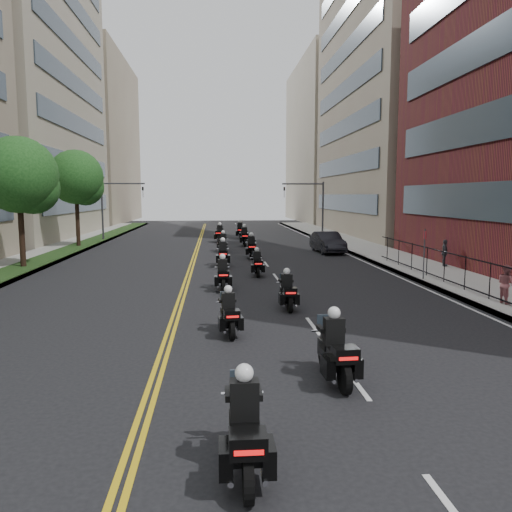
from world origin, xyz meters
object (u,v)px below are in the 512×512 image
at_px(motorcycle_6, 223,255).
at_px(motorcycle_1, 335,353).
at_px(motorcycle_2, 229,315).
at_px(motorcycle_8, 223,243).
at_px(pedestrian_c, 445,253).
at_px(pedestrian_b, 506,284).
at_px(motorcycle_9, 244,237).
at_px(motorcycle_3, 287,293).
at_px(motorcycle_5, 257,265).
at_px(parked_sedan, 328,242).
at_px(motorcycle_7, 251,248).
at_px(motorcycle_4, 223,276).
at_px(motorcycle_11, 240,231).
at_px(motorcycle_10, 220,234).
at_px(motorcycle_0, 245,432).

bearing_deg(motorcycle_6, motorcycle_1, -83.01).
xyz_separation_m(motorcycle_2, motorcycle_8, (0.22, 23.04, 0.04)).
bearing_deg(pedestrian_c, pedestrian_b, -169.10).
distance_m(motorcycle_2, motorcycle_9, 27.35).
xyz_separation_m(motorcycle_3, pedestrian_c, (10.79, 9.64, 0.32)).
distance_m(motorcycle_5, motorcycle_6, 4.09).
distance_m(motorcycle_3, pedestrian_c, 14.47).
bearing_deg(motorcycle_6, motorcycle_9, 80.79).
bearing_deg(parked_sedan, motorcycle_5, -124.10).
distance_m(parked_sedan, pedestrian_b, 19.02).
bearing_deg(pedestrian_c, motorcycle_8, 75.85).
height_order(motorcycle_7, pedestrian_c, motorcycle_7).
relative_size(motorcycle_5, pedestrian_b, 1.39).
bearing_deg(pedestrian_b, parked_sedan, 3.29).
xyz_separation_m(motorcycle_6, motorcycle_9, (2.05, 12.35, 0.04)).
bearing_deg(motorcycle_7, motorcycle_6, -116.47).
relative_size(motorcycle_2, parked_sedan, 0.44).
bearing_deg(motorcycle_4, motorcycle_8, 87.78).
bearing_deg(motorcycle_2, motorcycle_3, 49.13).
bearing_deg(motorcycle_2, motorcycle_9, 79.40).
bearing_deg(motorcycle_5, motorcycle_7, 88.18).
bearing_deg(motorcycle_9, motorcycle_11, 90.19).
xyz_separation_m(motorcycle_1, motorcycle_10, (-2.29, 34.99, 0.03)).
xyz_separation_m(motorcycle_7, pedestrian_b, (8.71, -15.82, 0.20)).
distance_m(motorcycle_0, motorcycle_10, 38.68).
height_order(motorcycle_0, motorcycle_7, motorcycle_7).
xyz_separation_m(motorcycle_4, pedestrian_b, (10.87, -4.45, 0.25)).
relative_size(motorcycle_9, motorcycle_10, 1.02).
bearing_deg(motorcycle_9, parked_sedan, -42.60).
distance_m(motorcycle_7, pedestrian_b, 18.06).
height_order(motorcycle_6, pedestrian_b, motorcycle_6).
bearing_deg(motorcycle_11, motorcycle_1, -88.34).
bearing_deg(motorcycle_8, motorcycle_1, -78.19).
xyz_separation_m(motorcycle_0, motorcycle_8, (0.20, 30.92, -0.04)).
bearing_deg(motorcycle_8, motorcycle_2, -83.19).
bearing_deg(pedestrian_b, pedestrian_c, -17.76).
xyz_separation_m(motorcycle_9, motorcycle_11, (-0.01, 7.16, 0.01)).
height_order(motorcycle_4, motorcycle_7, motorcycle_7).
height_order(motorcycle_2, motorcycle_5, motorcycle_5).
distance_m(motorcycle_9, motorcycle_10, 4.10).
bearing_deg(motorcycle_11, motorcycle_2, -92.19).
bearing_deg(motorcycle_10, motorcycle_2, -82.84).
relative_size(motorcycle_0, motorcycle_9, 0.93).
bearing_deg(motorcycle_0, motorcycle_8, 89.83).
bearing_deg(pedestrian_b, motorcycle_6, 36.95).
bearing_deg(motorcycle_4, motorcycle_5, 62.48).
bearing_deg(motorcycle_4, motorcycle_11, 84.20).
distance_m(motorcycle_10, pedestrian_b, 29.88).
distance_m(motorcycle_0, pedestrian_b, 15.28).
bearing_deg(motorcycle_5, motorcycle_8, 97.96).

